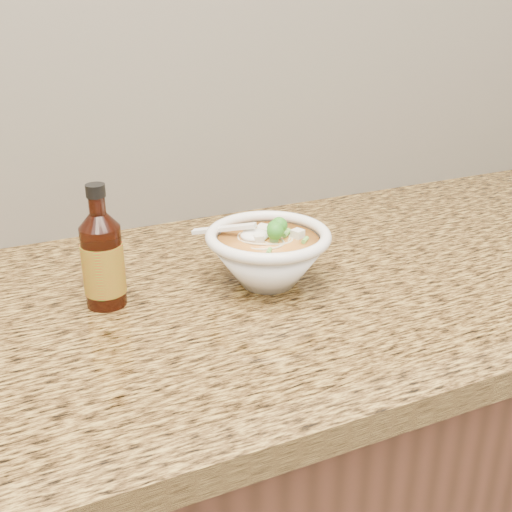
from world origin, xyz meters
name	(u,v)px	position (x,y,z in m)	size (l,w,h in m)	color
counter_slab	(113,325)	(0.00, 1.68, 0.88)	(4.00, 0.68, 0.04)	olive
soup_bowl	(268,256)	(0.24, 1.67, 0.94)	(0.19, 0.19, 0.10)	white
hot_sauce_bottle	(103,261)	(0.00, 1.70, 0.97)	(0.08, 0.08, 0.18)	black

